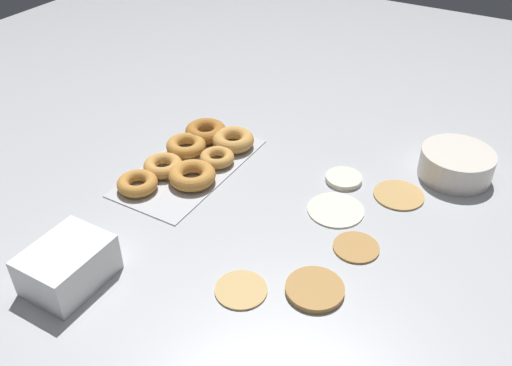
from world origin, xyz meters
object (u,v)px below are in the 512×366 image
(pancake_2, at_px, (399,194))
(container_stack, at_px, (68,265))
(pancake_1, at_px, (315,289))
(pancake_5, at_px, (336,209))
(pancake_0, at_px, (344,179))
(pancake_4, at_px, (356,246))
(pancake_3, at_px, (241,289))
(batter_bowl, at_px, (456,164))
(donut_tray, at_px, (194,156))

(pancake_2, height_order, container_stack, container_stack)
(pancake_1, distance_m, pancake_5, 0.24)
(container_stack, bearing_deg, pancake_0, 150.36)
(pancake_4, xyz_separation_m, pancake_5, (-0.09, -0.08, -0.00))
(pancake_4, bearing_deg, pancake_0, -151.21)
(pancake_1, height_order, pancake_4, pancake_1)
(pancake_0, height_order, pancake_4, pancake_0)
(pancake_5, bearing_deg, pancake_3, -10.62)
(batter_bowl, bearing_deg, pancake_0, -55.40)
(pancake_1, xyz_separation_m, pancake_4, (-0.14, 0.02, -0.00))
(donut_tray, bearing_deg, pancake_3, 46.55)
(pancake_0, xyz_separation_m, pancake_1, (0.34, 0.09, -0.00))
(pancake_2, xyz_separation_m, container_stack, (0.54, -0.43, 0.03))
(pancake_5, xyz_separation_m, donut_tray, (-0.00, -0.37, 0.01))
(pancake_4, bearing_deg, pancake_1, -8.69)
(pancake_0, bearing_deg, batter_bowl, 124.60)
(pancake_2, xyz_separation_m, batter_bowl, (-0.14, 0.08, 0.03))
(pancake_1, height_order, pancake_5, pancake_1)
(pancake_0, height_order, pancake_3, pancake_0)
(pancake_2, bearing_deg, pancake_4, -5.10)
(pancake_0, height_order, pancake_1, pancake_0)
(pancake_2, relative_size, pancake_3, 1.16)
(pancake_0, bearing_deg, pancake_5, 14.20)
(pancake_2, relative_size, donut_tray, 0.29)
(pancake_2, height_order, pancake_3, same)
(pancake_2, relative_size, container_stack, 0.74)
(pancake_3, xyz_separation_m, container_stack, (0.13, -0.28, 0.03))
(pancake_0, xyz_separation_m, donut_tray, (0.11, -0.34, 0.01))
(container_stack, bearing_deg, pancake_1, 116.72)
(pancake_1, bearing_deg, pancake_4, 171.31)
(donut_tray, bearing_deg, pancake_1, 61.51)
(pancake_5, bearing_deg, pancake_2, 139.93)
(donut_tray, xyz_separation_m, container_stack, (0.43, 0.03, 0.02))
(pancake_1, xyz_separation_m, container_stack, (0.20, -0.39, 0.03))
(pancake_0, relative_size, pancake_1, 0.78)
(container_stack, bearing_deg, donut_tray, -175.60)
(pancake_4, height_order, donut_tray, donut_tray)
(pancake_4, height_order, batter_bowl, batter_bowl)
(pancake_4, xyz_separation_m, donut_tray, (-0.09, -0.45, 0.01))
(pancake_1, height_order, pancake_2, pancake_1)
(pancake_2, distance_m, pancake_4, 0.21)
(pancake_1, distance_m, pancake_2, 0.35)
(pancake_5, bearing_deg, pancake_4, 42.64)
(pancake_0, height_order, donut_tray, donut_tray)
(pancake_0, relative_size, pancake_4, 0.91)
(batter_bowl, bearing_deg, container_stack, -37.14)
(pancake_3, distance_m, pancake_5, 0.30)
(batter_bowl, distance_m, container_stack, 0.85)
(pancake_1, distance_m, batter_bowl, 0.50)
(donut_tray, bearing_deg, pancake_0, 107.83)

